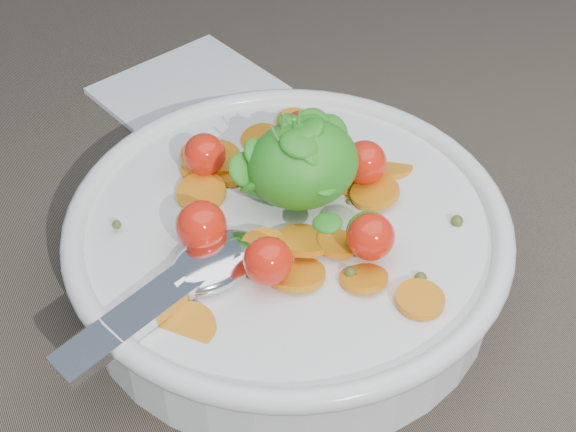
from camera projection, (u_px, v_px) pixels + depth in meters
name	position (u px, v px, depth m)	size (l,w,h in m)	color
ground	(285.00, 276.00, 0.58)	(6.00, 6.00, 0.00)	brown
bowl	(288.00, 240.00, 0.56)	(0.33, 0.30, 0.13)	white
napkin	(188.00, 91.00, 0.75)	(0.15, 0.13, 0.01)	white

